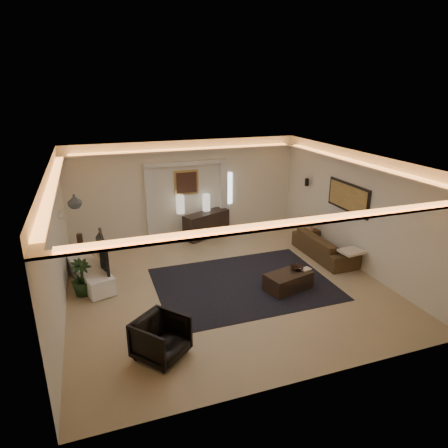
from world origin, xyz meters
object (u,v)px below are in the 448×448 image
object	(u,v)px
sofa	(324,246)
coffee_table	(288,281)
armchair	(161,338)
console	(206,224)

from	to	relation	value
sofa	coffee_table	world-z (taller)	sofa
sofa	armchair	bearing A→B (deg)	118.13
coffee_table	console	bearing A→B (deg)	87.44
console	sofa	xyz separation A→B (m)	(2.57, -2.50, -0.09)
coffee_table	armchair	size ratio (longest dim) A/B	1.31
sofa	armchair	size ratio (longest dim) A/B	2.61
console	armchair	world-z (taller)	console
console	sofa	distance (m)	3.59
coffee_table	armchair	world-z (taller)	armchair
coffee_table	armchair	xyz separation A→B (m)	(-3.17, -1.42, 0.16)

